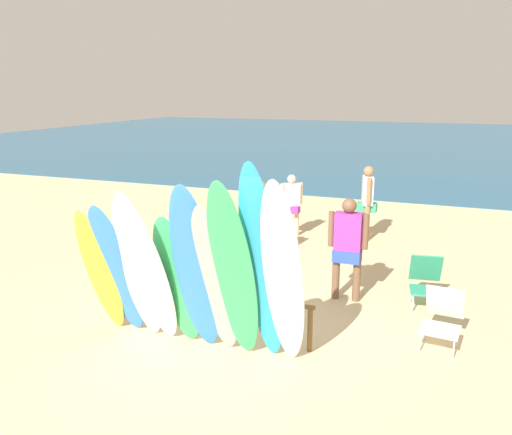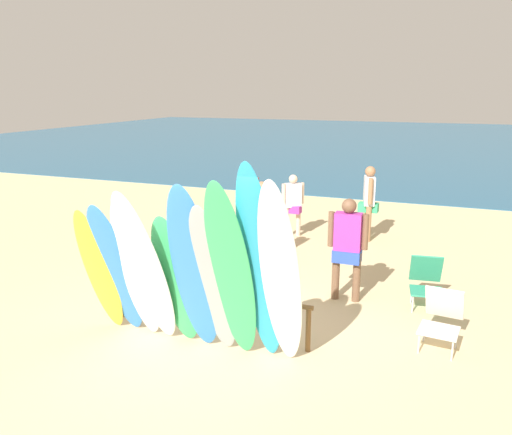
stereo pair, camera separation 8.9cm
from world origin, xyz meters
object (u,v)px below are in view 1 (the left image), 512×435
object	(u,v)px
surfboard_rack	(209,299)
beach_chair_red	(443,315)
surfboard_blue_5	(196,272)
surfboard_yellow_0	(100,272)
surfboard_white_2	(138,272)
surfboard_white_9	(283,279)
beachgoer_midbeach	(348,242)
surfboard_blue_1	(117,271)
surfboard_green_4	(177,282)
surfboard_white_3	(147,271)
surfboard_teal_8	(262,268)
beachgoer_strolling	(291,201)
beachgoer_by_water	(367,197)
surfboard_grey_6	(216,282)
beachgoer_photographing	(248,196)
beachgoer_near_rack	(261,216)
surfboard_green_7	(234,275)
beach_chair_blue	(426,279)

from	to	relation	value
surfboard_rack	beach_chair_red	bearing A→B (deg)	14.82
surfboard_rack	surfboard_blue_5	bearing A→B (deg)	-75.53
surfboard_yellow_0	surfboard_white_2	bearing A→B (deg)	-2.37
surfboard_white_9	beachgoer_midbeach	xyz separation A→B (m)	(0.25, 2.64, -0.28)
surfboard_blue_1	beachgoer_midbeach	size ratio (longest dim) A/B	1.24
surfboard_blue_1	beachgoer_midbeach	world-z (taller)	surfboard_blue_1
surfboard_green_4	surfboard_white_3	bearing A→B (deg)	-146.00
surfboard_green_4	surfboard_teal_8	size ratio (longest dim) A/B	0.72
beachgoer_strolling	surfboard_rack	bearing A→B (deg)	-125.50
surfboard_green_4	surfboard_blue_1	bearing A→B (deg)	-176.41
surfboard_blue_1	beachgoer_by_water	xyz separation A→B (m)	(2.38, 6.21, -0.02)
surfboard_rack	beachgoer_strolling	world-z (taller)	beachgoer_strolling
surfboard_grey_6	beachgoer_photographing	xyz separation A→B (m)	(-1.95, 6.05, -0.21)
beachgoer_near_rack	beachgoer_by_water	world-z (taller)	beachgoer_by_water
beachgoer_photographing	surfboard_white_2	bearing A→B (deg)	33.09
surfboard_blue_1	beach_chair_red	bearing A→B (deg)	20.25
surfboard_green_7	beachgoer_near_rack	bearing A→B (deg)	106.16
surfboard_grey_6	beachgoer_midbeach	distance (m)	2.82
surfboard_green_4	surfboard_yellow_0	bearing A→B (deg)	-177.04
surfboard_blue_5	surfboard_green_7	xyz separation A→B (m)	(0.53, -0.04, 0.04)
surfboard_blue_1	surfboard_white_2	xyz separation A→B (m)	(0.34, -0.02, 0.05)
surfboard_blue_5	beachgoer_midbeach	size ratio (longest dim) A/B	1.45
surfboard_blue_5	beach_chair_red	size ratio (longest dim) A/B	3.08
surfboard_green_7	beachgoer_by_water	size ratio (longest dim) A/B	1.52
surfboard_blue_1	surfboard_green_4	xyz separation A→B (m)	(0.90, 0.04, -0.05)
surfboard_white_9	surfboard_grey_6	bearing A→B (deg)	173.80
beachgoer_by_water	surfboard_blue_5	bearing A→B (deg)	-24.91
surfboard_green_4	beachgoer_near_rack	bearing A→B (deg)	94.71
surfboard_white_9	beachgoer_photographing	xyz separation A→B (m)	(-2.86, 6.11, -0.41)
surfboard_white_2	surfboard_white_3	world-z (taller)	surfboard_white_3
surfboard_yellow_0	beachgoer_photographing	xyz separation A→B (m)	(-0.18, 6.00, -0.10)
beachgoer_near_rack	beachgoer_photographing	bearing A→B (deg)	-105.57
surfboard_white_3	surfboard_green_7	world-z (taller)	surfboard_green_7
surfboard_green_4	surfboard_white_2	bearing A→B (deg)	-172.43
surfboard_white_9	surfboard_green_7	bearing A→B (deg)	178.62
surfboard_rack	surfboard_white_3	xyz separation A→B (m)	(-0.48, -0.78, 0.62)
surfboard_white_2	surfboard_teal_8	world-z (taller)	surfboard_teal_8
surfboard_yellow_0	beachgoer_near_rack	world-z (taller)	surfboard_yellow_0
surfboard_green_7	surfboard_white_2	bearing A→B (deg)	176.51
surfboard_blue_5	beach_chair_blue	xyz separation A→B (m)	(2.65, 2.88, -0.77)
surfboard_grey_6	beach_chair_blue	xyz separation A→B (m)	(2.40, 2.85, -0.65)
surfboard_green_4	surfboard_rack	bearing A→B (deg)	75.40
beachgoer_strolling	beachgoer_near_rack	bearing A→B (deg)	-130.61
beachgoer_photographing	surfboard_yellow_0	bearing A→B (deg)	27.23
surfboard_blue_5	beach_chair_red	distance (m)	3.39
surfboard_rack	surfboard_white_3	distance (m)	1.11
surfboard_rack	beachgoer_midbeach	size ratio (longest dim) A/B	1.80
surfboard_green_4	surfboard_grey_6	bearing A→B (deg)	-7.67
surfboard_yellow_0	beach_chair_blue	world-z (taller)	surfboard_yellow_0
beachgoer_strolling	surfboard_white_3	bearing A→B (deg)	-130.59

